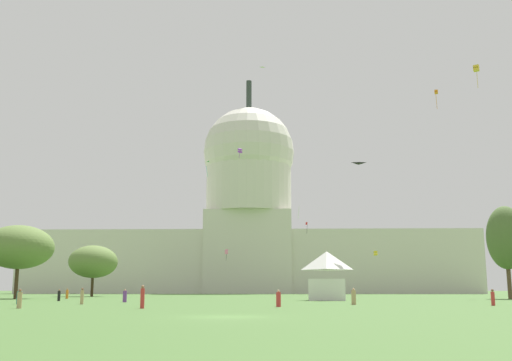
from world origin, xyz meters
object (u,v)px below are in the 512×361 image
Objects in this scene: person_black_lawn_far_right at (59,296)px; kite_black_mid at (358,167)px; tree_west_near at (19,247)px; kite_lime_high at (262,68)px; kite_white_low at (299,212)px; kite_orange_high at (436,93)px; person_orange_back_center at (67,294)px; kite_green_mid at (206,164)px; person_tan_front_left at (20,299)px; person_red_back_right at (142,297)px; capitol_building at (249,224)px; kite_violet_mid at (240,151)px; person_tan_edge_west at (354,297)px; person_red_near_tent at (278,299)px; kite_red_mid at (307,225)px; person_tan_front_center at (82,297)px; tree_east_far at (506,238)px; tree_west_far at (93,262)px; person_red_near_tree_west at (493,298)px; person_teal_deep_crowd at (19,297)px; kite_gold_high at (476,68)px; kite_pink_low at (226,252)px; person_purple_aisle_center at (125,296)px; kite_yellow_low at (376,253)px.

kite_black_mid is (39.52, 11.45, 18.58)m from person_black_lawn_far_right.
tree_west_near is 10.48× the size of kite_lime_high.
kite_orange_high reaches higher than kite_white_low.
kite_green_mid is at bearing -89.62° from person_orange_back_center.
person_red_back_right reaches higher than person_tan_front_left.
kite_violet_mid is (0.22, -53.53, 11.78)m from capitol_building.
tree_west_near is 81.93m from kite_lime_high.
person_tan_edge_west is 1.10× the size of person_red_near_tent.
person_red_back_right is 118.74m from kite_red_mid.
kite_green_mid is (1.43, 90.71, 32.40)m from person_tan_front_center.
tree_east_far is 4.46× the size of kite_red_mid.
tree_west_far is 84.17m from person_red_near_tree_west.
person_tan_front_left reaches higher than person_black_lawn_far_right.
kite_gold_high is (62.74, 43.21, 40.23)m from person_teal_deep_crowd.
person_tan_front_center is at bearing -4.63° from kite_white_low.
person_tan_edge_west is 104.65m from kite_lime_high.
tree_east_far is at bearing 125.04° from kite_pink_low.
person_tan_front_center is 35.51m from person_orange_back_center.
person_purple_aisle_center is 1.25× the size of kite_yellow_low.
person_tan_front_left is 121.10m from kite_yellow_low.
kite_green_mid reaches higher than tree_west_near.
tree_east_far reaches higher than person_purple_aisle_center.
person_tan_front_center is 1.36× the size of kite_yellow_low.
kite_black_mid is (15.40, -59.41, -38.32)m from kite_lime_high.
kite_green_mid is (-9.38, -40.85, 11.23)m from capitol_building.
person_black_lawn_far_right is 32.65m from person_red_back_right.
kite_pink_low is 82.21m from kite_gold_high.
kite_white_low is at bearing 122.58° from person_red_near_tent.
kite_orange_high reaches higher than person_red_near_tent.
tree_west_far is 0.94× the size of tree_east_far.
person_tan_front_center is at bearing -179.12° from person_teal_deep_crowd.
person_red_near_tent is 20.87m from person_tan_front_left.
kite_orange_high is (10.96, 53.25, 37.52)m from person_red_near_tree_west.
person_tan_edge_west reaches higher than person_purple_aisle_center.
person_red_back_right is 96.14m from kite_violet_mid.
person_black_lawn_far_right is at bearing 14.89° from kite_black_mid.
kite_red_mid is at bearing 105.82° from kite_green_mid.
kite_yellow_low is (53.61, 83.11, 10.04)m from person_black_lawn_far_right.
tree_west_near is 1.08× the size of tree_east_far.
person_teal_deep_crowd is at bearing -107.18° from person_red_back_right.
person_red_back_right is at bearing 23.25° from person_tan_front_center.
capitol_building is at bearing -45.54° from kite_orange_high.
kite_gold_high is at bearing 176.92° from kite_white_low.
person_tan_front_left is (5.91, -13.74, 0.04)m from person_teal_deep_crowd.
person_purple_aisle_center is at bearing 21.20° from person_tan_edge_west.
kite_lime_high reaches higher than person_red_near_tent.
kite_yellow_low is at bearing -170.52° from person_purple_aisle_center.
kite_white_low reaches higher than tree_west_far.
kite_pink_low is at bearing 70.96° from kite_violet_mid.
kite_black_mid is 0.71× the size of kite_violet_mid.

